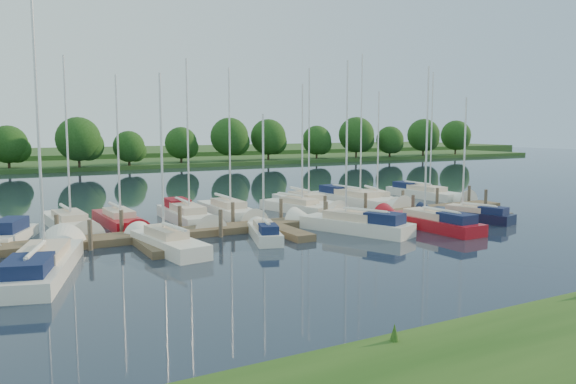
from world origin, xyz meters
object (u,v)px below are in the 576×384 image
sailboat_n_5 (229,213)px  sailboat_s_2 (264,234)px  dock (272,227)px  motorboat (9,236)px

sailboat_n_5 → sailboat_s_2: 8.45m
dock → motorboat: size_ratio=7.40×
motorboat → sailboat_n_5: 14.26m
dock → sailboat_s_2: bearing=-125.2°
dock → sailboat_s_2: sailboat_s_2 is taller
dock → sailboat_s_2: 2.88m
dock → sailboat_n_5: size_ratio=3.71×
dock → sailboat_n_5: sailboat_n_5 is taller
dock → motorboat: motorboat is taller
motorboat → sailboat_n_5: size_ratio=0.50×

